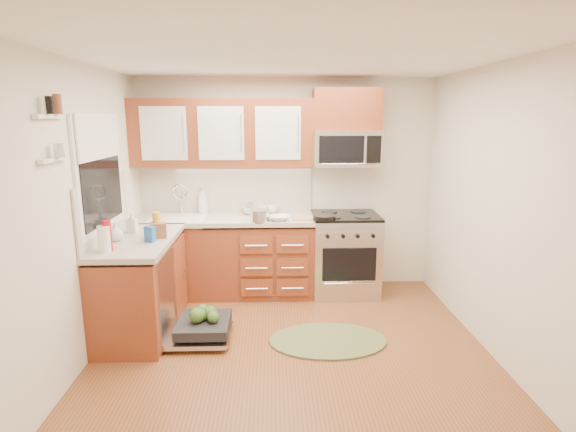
{
  "coord_description": "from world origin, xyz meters",
  "views": [
    {
      "loc": [
        -0.16,
        -3.62,
        2.04
      ],
      "look_at": [
        -0.01,
        0.85,
        1.06
      ],
      "focal_mm": 28.0,
      "sensor_mm": 36.0,
      "label": 1
    }
  ],
  "objects_px": {
    "skillet": "(324,217)",
    "cup": "(272,209)",
    "sink": "(178,229)",
    "cutting_board": "(304,219)",
    "dishwasher": "(200,329)",
    "range": "(345,254)",
    "bowl_a": "(279,218)",
    "rug": "(328,340)",
    "bowl_b": "(255,210)",
    "microwave": "(346,148)",
    "paper_towel_roll": "(104,239)",
    "upper_cabinets": "(223,133)",
    "stock_pot": "(259,215)"
  },
  "relations": [
    {
      "from": "paper_towel_roll",
      "to": "bowl_a",
      "type": "xyz_separation_m",
      "value": [
        1.5,
        1.15,
        -0.09
      ]
    },
    {
      "from": "stock_pot",
      "to": "cup",
      "type": "bearing_deg",
      "value": 71.82
    },
    {
      "from": "stock_pot",
      "to": "skillet",
      "type": "bearing_deg",
      "value": -3.21
    },
    {
      "from": "sink",
      "to": "dishwasher",
      "type": "height_order",
      "value": "sink"
    },
    {
      "from": "cup",
      "to": "cutting_board",
      "type": "bearing_deg",
      "value": -46.03
    },
    {
      "from": "sink",
      "to": "cutting_board",
      "type": "bearing_deg",
      "value": -5.42
    },
    {
      "from": "upper_cabinets",
      "to": "bowl_a",
      "type": "xyz_separation_m",
      "value": [
        0.63,
        -0.32,
        -0.92
      ]
    },
    {
      "from": "skillet",
      "to": "cup",
      "type": "relative_size",
      "value": 1.83
    },
    {
      "from": "upper_cabinets",
      "to": "skillet",
      "type": "relative_size",
      "value": 8.18
    },
    {
      "from": "cup",
      "to": "dishwasher",
      "type": "bearing_deg",
      "value": -116.98
    },
    {
      "from": "cutting_board",
      "to": "range",
      "type": "bearing_deg",
      "value": 16.24
    },
    {
      "from": "upper_cabinets",
      "to": "cutting_board",
      "type": "relative_size",
      "value": 8.21
    },
    {
      "from": "dishwasher",
      "to": "range",
      "type": "bearing_deg",
      "value": 36.27
    },
    {
      "from": "range",
      "to": "bowl_a",
      "type": "height_order",
      "value": "bowl_a"
    },
    {
      "from": "dishwasher",
      "to": "bowl_b",
      "type": "bearing_deg",
      "value": 69.65
    },
    {
      "from": "upper_cabinets",
      "to": "dishwasher",
      "type": "height_order",
      "value": "upper_cabinets"
    },
    {
      "from": "microwave",
      "to": "paper_towel_roll",
      "type": "relative_size",
      "value": 3.34
    },
    {
      "from": "skillet",
      "to": "range",
      "type": "bearing_deg",
      "value": 41.76
    },
    {
      "from": "range",
      "to": "cutting_board",
      "type": "bearing_deg",
      "value": -163.76
    },
    {
      "from": "microwave",
      "to": "cup",
      "type": "bearing_deg",
      "value": 173.31
    },
    {
      "from": "range",
      "to": "rug",
      "type": "distance_m",
      "value": 1.35
    },
    {
      "from": "sink",
      "to": "paper_towel_roll",
      "type": "xyz_separation_m",
      "value": [
        -0.34,
        -1.32,
        0.24
      ]
    },
    {
      "from": "cup",
      "to": "stock_pot",
      "type": "bearing_deg",
      "value": -108.18
    },
    {
      "from": "stock_pot",
      "to": "cup",
      "type": "distance_m",
      "value": 0.45
    },
    {
      "from": "bowl_b",
      "to": "cup",
      "type": "xyz_separation_m",
      "value": [
        0.21,
        0.05,
        0.01
      ]
    },
    {
      "from": "range",
      "to": "dishwasher",
      "type": "distance_m",
      "value": 1.95
    },
    {
      "from": "range",
      "to": "paper_towel_roll",
      "type": "height_order",
      "value": "paper_towel_roll"
    },
    {
      "from": "skillet",
      "to": "bowl_a",
      "type": "bearing_deg",
      "value": 171.96
    },
    {
      "from": "sink",
      "to": "dishwasher",
      "type": "bearing_deg",
      "value": -70.8
    },
    {
      "from": "paper_towel_roll",
      "to": "bowl_b",
      "type": "bearing_deg",
      "value": 50.96
    },
    {
      "from": "stock_pot",
      "to": "dishwasher",
      "type": "bearing_deg",
      "value": -120.69
    },
    {
      "from": "cutting_board",
      "to": "cup",
      "type": "relative_size",
      "value": 1.83
    },
    {
      "from": "range",
      "to": "bowl_a",
      "type": "xyz_separation_m",
      "value": [
        -0.78,
        -0.18,
        0.48
      ]
    },
    {
      "from": "dishwasher",
      "to": "bowl_b",
      "type": "relative_size",
      "value": 2.39
    },
    {
      "from": "stock_pot",
      "to": "paper_towel_roll",
      "type": "distance_m",
      "value": 1.7
    },
    {
      "from": "skillet",
      "to": "bowl_b",
      "type": "relative_size",
      "value": 0.85
    },
    {
      "from": "upper_cabinets",
      "to": "paper_towel_roll",
      "type": "height_order",
      "value": "upper_cabinets"
    },
    {
      "from": "paper_towel_roll",
      "to": "microwave",
      "type": "bearing_deg",
      "value": 32.51
    },
    {
      "from": "cutting_board",
      "to": "stock_pot",
      "type": "bearing_deg",
      "value": -172.58
    },
    {
      "from": "microwave",
      "to": "cutting_board",
      "type": "bearing_deg",
      "value": -152.02
    },
    {
      "from": "rug",
      "to": "bowl_b",
      "type": "height_order",
      "value": "bowl_b"
    },
    {
      "from": "dishwasher",
      "to": "paper_towel_roll",
      "type": "relative_size",
      "value": 3.08
    },
    {
      "from": "cutting_board",
      "to": "skillet",
      "type": "bearing_deg",
      "value": -25.38
    },
    {
      "from": "microwave",
      "to": "cutting_board",
      "type": "xyz_separation_m",
      "value": [
        -0.5,
        -0.27,
        -0.77
      ]
    },
    {
      "from": "sink",
      "to": "stock_pot",
      "type": "bearing_deg",
      "value": -12.06
    },
    {
      "from": "rug",
      "to": "cup",
      "type": "distance_m",
      "value": 1.81
    },
    {
      "from": "skillet",
      "to": "stock_pot",
      "type": "bearing_deg",
      "value": 176.79
    },
    {
      "from": "upper_cabinets",
      "to": "range",
      "type": "height_order",
      "value": "upper_cabinets"
    },
    {
      "from": "sink",
      "to": "cup",
      "type": "bearing_deg",
      "value": 12.05
    },
    {
      "from": "microwave",
      "to": "paper_towel_roll",
      "type": "bearing_deg",
      "value": -147.49
    }
  ]
}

